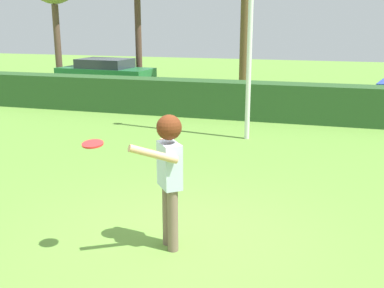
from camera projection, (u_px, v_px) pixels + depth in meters
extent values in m
plane|color=#629238|center=(178.00, 241.00, 6.27)|extent=(60.00, 60.00, 0.00)
cylinder|color=#795F51|center=(173.00, 220.00, 5.92)|extent=(0.14, 0.14, 0.84)
cylinder|color=#795F51|center=(168.00, 214.00, 6.10)|extent=(0.14, 0.14, 0.84)
cube|color=silver|center=(170.00, 165.00, 5.82)|extent=(0.41, 0.43, 0.58)
cylinder|color=tan|center=(154.00, 154.00, 5.45)|extent=(0.54, 0.45, 0.30)
cylinder|color=tan|center=(164.00, 162.00, 6.04)|extent=(0.09, 0.09, 0.62)
sphere|color=tan|center=(169.00, 130.00, 5.71)|extent=(0.22, 0.22, 0.22)
sphere|color=#542510|center=(169.00, 127.00, 5.70)|extent=(0.32, 0.32, 0.32)
cylinder|color=red|center=(93.00, 144.00, 5.49)|extent=(0.26, 0.26, 0.06)
cube|color=#295024|center=(264.00, 101.00, 13.81)|extent=(20.57, 0.90, 1.10)
cube|color=#1E6633|center=(105.00, 74.00, 20.45)|extent=(4.33, 2.07, 0.55)
cube|color=#2D333D|center=(105.00, 63.00, 20.32)|extent=(2.33, 1.75, 0.40)
cylinder|color=black|center=(144.00, 80.00, 20.76)|extent=(0.61, 0.15, 0.60)
cylinder|color=black|center=(125.00, 84.00, 19.23)|extent=(0.61, 0.15, 0.60)
cylinder|color=black|center=(88.00, 77.00, 21.80)|extent=(0.61, 0.15, 0.60)
cylinder|color=black|center=(66.00, 81.00, 20.27)|extent=(0.61, 0.15, 0.60)
cylinder|color=brown|center=(58.00, 46.00, 20.76)|extent=(0.29, 0.29, 3.56)
cylinder|color=brown|center=(138.00, 32.00, 20.71)|extent=(0.28, 0.28, 4.75)
cylinder|color=brown|center=(245.00, 24.00, 18.28)|extent=(0.37, 0.37, 5.47)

